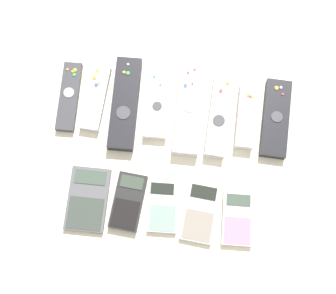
{
  "coord_description": "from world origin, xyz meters",
  "views": [
    {
      "loc": [
        0.03,
        -0.22,
        1.02
      ],
      "look_at": [
        0.0,
        0.04,
        0.01
      ],
      "focal_mm": 50.0,
      "sensor_mm": 36.0,
      "label": 1
    }
  ],
  "objects_px": {
    "remote_1": "(96,98)",
    "remote_5": "(220,112)",
    "remote_0": "(69,97)",
    "remote_2": "(125,104)",
    "calculator_3": "(200,212)",
    "calculator_1": "(128,202)",
    "calculator_4": "(237,219)",
    "calculator_2": "(163,207)",
    "calculator_0": "(88,199)",
    "remote_6": "(246,115)",
    "remote_7": "(276,118)",
    "remote_4": "(189,109)",
    "remote_3": "(157,105)"
  },
  "relations": [
    {
      "from": "remote_6",
      "to": "remote_7",
      "type": "xyz_separation_m",
      "value": [
        0.07,
        0.0,
        -0.0
      ]
    },
    {
      "from": "remote_1",
      "to": "remote_0",
      "type": "bearing_deg",
      "value": -174.47
    },
    {
      "from": "remote_1",
      "to": "remote_3",
      "type": "xyz_separation_m",
      "value": [
        0.14,
        0.0,
        0.0
      ]
    },
    {
      "from": "remote_1",
      "to": "calculator_2",
      "type": "height_order",
      "value": "remote_1"
    },
    {
      "from": "remote_1",
      "to": "remote_4",
      "type": "bearing_deg",
      "value": 1.93
    },
    {
      "from": "remote_6",
      "to": "calculator_0",
      "type": "bearing_deg",
      "value": -144.54
    },
    {
      "from": "remote_7",
      "to": "calculator_4",
      "type": "bearing_deg",
      "value": -104.65
    },
    {
      "from": "remote_2",
      "to": "calculator_4",
      "type": "relative_size",
      "value": 1.86
    },
    {
      "from": "remote_4",
      "to": "calculator_0",
      "type": "relative_size",
      "value": 1.53
    },
    {
      "from": "calculator_4",
      "to": "calculator_2",
      "type": "bearing_deg",
      "value": 175.13
    },
    {
      "from": "remote_0",
      "to": "remote_2",
      "type": "distance_m",
      "value": 0.13
    },
    {
      "from": "calculator_0",
      "to": "calculator_2",
      "type": "height_order",
      "value": "same"
    },
    {
      "from": "calculator_2",
      "to": "calculator_0",
      "type": "bearing_deg",
      "value": 178.07
    },
    {
      "from": "remote_2",
      "to": "remote_5",
      "type": "distance_m",
      "value": 0.22
    },
    {
      "from": "remote_0",
      "to": "remote_2",
      "type": "bearing_deg",
      "value": -3.89
    },
    {
      "from": "remote_4",
      "to": "calculator_4",
      "type": "height_order",
      "value": "remote_4"
    },
    {
      "from": "remote_4",
      "to": "remote_5",
      "type": "height_order",
      "value": "remote_4"
    },
    {
      "from": "remote_2",
      "to": "calculator_3",
      "type": "distance_m",
      "value": 0.3
    },
    {
      "from": "calculator_0",
      "to": "calculator_4",
      "type": "bearing_deg",
      "value": -1.58
    },
    {
      "from": "remote_5",
      "to": "remote_3",
      "type": "bearing_deg",
      "value": -178.54
    },
    {
      "from": "remote_0",
      "to": "remote_7",
      "type": "distance_m",
      "value": 0.48
    },
    {
      "from": "calculator_3",
      "to": "remote_2",
      "type": "bearing_deg",
      "value": 135.24
    },
    {
      "from": "remote_5",
      "to": "calculator_3",
      "type": "relative_size",
      "value": 1.61
    },
    {
      "from": "calculator_0",
      "to": "remote_6",
      "type": "bearing_deg",
      "value": 34.09
    },
    {
      "from": "calculator_0",
      "to": "calculator_1",
      "type": "relative_size",
      "value": 1.12
    },
    {
      "from": "remote_2",
      "to": "remote_7",
      "type": "distance_m",
      "value": 0.34
    },
    {
      "from": "calculator_2",
      "to": "remote_1",
      "type": "bearing_deg",
      "value": 125.81
    },
    {
      "from": "remote_7",
      "to": "calculator_3",
      "type": "xyz_separation_m",
      "value": [
        -0.15,
        -0.23,
        -0.0
      ]
    },
    {
      "from": "remote_1",
      "to": "remote_2",
      "type": "distance_m",
      "value": 0.07
    },
    {
      "from": "remote_2",
      "to": "calculator_4",
      "type": "height_order",
      "value": "remote_2"
    },
    {
      "from": "remote_0",
      "to": "remote_7",
      "type": "relative_size",
      "value": 0.91
    },
    {
      "from": "calculator_2",
      "to": "calculator_4",
      "type": "bearing_deg",
      "value": -5.37
    },
    {
      "from": "calculator_1",
      "to": "calculator_4",
      "type": "relative_size",
      "value": 1.07
    },
    {
      "from": "calculator_1",
      "to": "remote_5",
      "type": "bearing_deg",
      "value": 56.14
    },
    {
      "from": "remote_2",
      "to": "calculator_3",
      "type": "height_order",
      "value": "remote_2"
    },
    {
      "from": "calculator_1",
      "to": "calculator_3",
      "type": "relative_size",
      "value": 0.96
    },
    {
      "from": "remote_1",
      "to": "calculator_2",
      "type": "relative_size",
      "value": 1.36
    },
    {
      "from": "remote_3",
      "to": "calculator_4",
      "type": "xyz_separation_m",
      "value": [
        0.21,
        -0.23,
        -0.0
      ]
    },
    {
      "from": "remote_7",
      "to": "calculator_0",
      "type": "bearing_deg",
      "value": -148.26
    },
    {
      "from": "calculator_0",
      "to": "remote_1",
      "type": "bearing_deg",
      "value": 93.65
    },
    {
      "from": "remote_4",
      "to": "remote_2",
      "type": "bearing_deg",
      "value": -178.79
    },
    {
      "from": "remote_0",
      "to": "calculator_3",
      "type": "xyz_separation_m",
      "value": [
        0.33,
        -0.22,
        -0.0
      ]
    },
    {
      "from": "remote_1",
      "to": "remote_5",
      "type": "relative_size",
      "value": 0.74
    },
    {
      "from": "remote_2",
      "to": "remote_5",
      "type": "height_order",
      "value": "remote_2"
    },
    {
      "from": "remote_4",
      "to": "remote_5",
      "type": "xyz_separation_m",
      "value": [
        0.07,
        0.0,
        -0.0
      ]
    },
    {
      "from": "remote_0",
      "to": "remote_3",
      "type": "relative_size",
      "value": 1.03
    },
    {
      "from": "remote_7",
      "to": "calculator_2",
      "type": "bearing_deg",
      "value": -133.77
    },
    {
      "from": "remote_0",
      "to": "remote_4",
      "type": "distance_m",
      "value": 0.28
    },
    {
      "from": "remote_5",
      "to": "calculator_1",
      "type": "relative_size",
      "value": 1.68
    },
    {
      "from": "calculator_0",
      "to": "calculator_3",
      "type": "height_order",
      "value": "same"
    }
  ]
}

